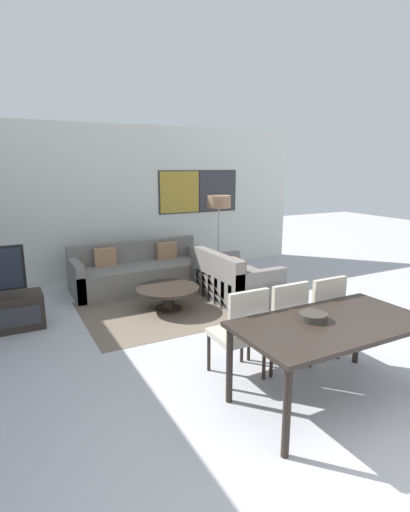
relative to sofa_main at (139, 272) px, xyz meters
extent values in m
cube|color=silver|center=(0.13, 0.93, 1.13)|extent=(7.35, 0.06, 2.80)
cube|color=#2D2D33|center=(1.61, 0.89, 1.28)|extent=(1.75, 0.01, 0.85)
cube|color=#B29333|center=(1.18, 0.89, 1.28)|extent=(0.83, 0.02, 0.81)
cube|color=#38383D|center=(2.03, 0.89, 1.28)|extent=(0.83, 0.02, 0.81)
cube|color=#706051|center=(0.00, -1.28, -0.26)|extent=(2.40, 1.92, 0.01)
cube|color=slate|center=(0.00, -0.08, -0.06)|extent=(2.29, 0.89, 0.42)
cube|color=slate|center=(0.00, 0.28, 0.12)|extent=(2.29, 0.16, 0.77)
cube|color=slate|center=(-1.08, -0.08, 0.03)|extent=(0.14, 0.89, 0.60)
cube|color=slate|center=(1.08, -0.08, 0.03)|extent=(0.14, 0.89, 0.60)
cube|color=#9E7556|center=(-0.55, 0.10, 0.30)|extent=(0.36, 0.12, 0.30)
cube|color=#9E7556|center=(0.55, 0.10, 0.30)|extent=(0.36, 0.12, 0.30)
cube|color=slate|center=(1.16, -1.27, -0.06)|extent=(0.89, 1.42, 0.42)
cube|color=slate|center=(0.79, -1.27, 0.12)|extent=(0.16, 1.42, 0.77)
cube|color=slate|center=(1.16, -1.91, 0.03)|extent=(0.89, 0.14, 0.60)
cube|color=slate|center=(1.16, -0.63, 0.03)|extent=(0.89, 0.14, 0.60)
cube|color=#9E7556|center=(0.97, -1.59, 0.30)|extent=(0.12, 0.36, 0.30)
cylinder|color=black|center=(0.00, -1.28, -0.25)|extent=(0.41, 0.41, 0.03)
cylinder|color=black|center=(0.00, -1.28, -0.11)|extent=(0.16, 0.16, 0.30)
cylinder|color=black|center=(0.00, -1.28, 0.06)|extent=(0.91, 0.91, 0.04)
cube|color=black|center=(0.37, -4.08, 0.47)|extent=(1.70, 0.90, 0.04)
cylinder|color=black|center=(-0.41, -4.48, 0.09)|extent=(0.06, 0.06, 0.71)
cylinder|color=black|center=(-0.41, -3.69, 0.09)|extent=(0.06, 0.06, 0.71)
cylinder|color=black|center=(1.16, -3.69, 0.09)|extent=(0.06, 0.06, 0.71)
cube|color=#B2A899|center=(-0.11, -3.32, 0.17)|extent=(0.46, 0.46, 0.06)
cube|color=#B2A899|center=(-0.11, -3.52, 0.44)|extent=(0.42, 0.05, 0.48)
cylinder|color=black|center=(-0.31, -3.52, -0.06)|extent=(0.04, 0.04, 0.40)
cylinder|color=black|center=(0.09, -3.52, -0.06)|extent=(0.04, 0.04, 0.40)
cylinder|color=black|center=(-0.31, -3.12, -0.06)|extent=(0.04, 0.04, 0.40)
cylinder|color=black|center=(0.09, -3.12, -0.06)|extent=(0.04, 0.04, 0.40)
cube|color=#B2A899|center=(0.37, -3.32, 0.17)|extent=(0.46, 0.46, 0.06)
cube|color=#B2A899|center=(0.37, -3.53, 0.44)|extent=(0.42, 0.05, 0.48)
cylinder|color=black|center=(0.17, -3.52, -0.06)|extent=(0.04, 0.04, 0.40)
cylinder|color=black|center=(0.57, -3.52, -0.06)|extent=(0.04, 0.04, 0.40)
cylinder|color=black|center=(0.17, -3.12, -0.06)|extent=(0.04, 0.04, 0.40)
cylinder|color=black|center=(0.57, -3.12, -0.06)|extent=(0.04, 0.04, 0.40)
cube|color=#B2A899|center=(0.86, -3.35, 0.17)|extent=(0.46, 0.46, 0.06)
cube|color=#B2A899|center=(0.86, -3.55, 0.44)|extent=(0.42, 0.05, 0.48)
cylinder|color=black|center=(0.66, -3.55, -0.06)|extent=(0.04, 0.04, 0.40)
cylinder|color=black|center=(1.06, -3.55, -0.06)|extent=(0.04, 0.04, 0.40)
cylinder|color=black|center=(0.66, -3.15, -0.06)|extent=(0.04, 0.04, 0.40)
cylinder|color=black|center=(1.06, -3.15, -0.06)|extent=(0.04, 0.04, 0.40)
cylinder|color=#332D28|center=(0.25, -3.98, 0.52)|extent=(0.24, 0.24, 0.07)
torus|color=#332D28|center=(0.25, -3.98, 0.54)|extent=(0.25, 0.25, 0.02)
cylinder|color=#2D2D33|center=(1.50, -0.12, -0.25)|extent=(0.28, 0.28, 0.02)
cylinder|color=#B7B7BC|center=(1.50, -0.12, 0.41)|extent=(0.03, 0.03, 1.29)
cylinder|color=#9E7556|center=(1.50, -0.12, 1.16)|extent=(0.43, 0.43, 0.22)
camera|label=1|loc=(-2.09, -6.42, 1.80)|focal=28.00mm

